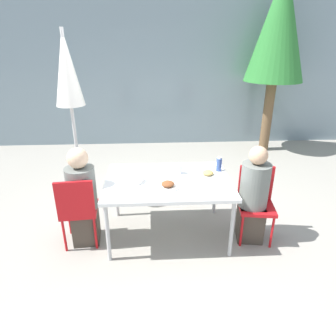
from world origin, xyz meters
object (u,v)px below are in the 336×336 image
(person_left, at_px, (83,199))
(closed_umbrella, at_px, (68,79))
(drinking_cup, at_px, (179,169))
(tree_behind_left, at_px, (279,26))
(chair_left, at_px, (78,207))
(person_right, at_px, (253,197))
(salad_bowl, at_px, (135,180))
(bottle, at_px, (219,164))
(chair_right, at_px, (256,198))

(person_left, relative_size, closed_umbrella, 0.50)
(drinking_cup, distance_m, tree_behind_left, 3.89)
(chair_left, height_order, person_left, person_left)
(person_right, height_order, salad_bowl, person_right)
(chair_left, bearing_deg, closed_umbrella, 95.68)
(bottle, xyz_separation_m, tree_behind_left, (1.63, 2.76, 1.63))
(person_left, bearing_deg, tree_behind_left, 38.56)
(chair_left, distance_m, drinking_cup, 1.24)
(chair_left, bearing_deg, person_left, 58.03)
(person_left, relative_size, salad_bowl, 6.14)
(chair_right, xyz_separation_m, drinking_cup, (-0.89, 0.24, 0.28))
(person_left, xyz_separation_m, closed_umbrella, (-0.21, 0.84, 1.22))
(person_left, bearing_deg, drinking_cup, 8.03)
(chair_left, distance_m, tree_behind_left, 4.95)
(salad_bowl, bearing_deg, closed_umbrella, 136.16)
(tree_behind_left, bearing_deg, drinking_cup, -127.04)
(chair_right, xyz_separation_m, person_right, (-0.06, -0.07, 0.05))
(drinking_cup, xyz_separation_m, salad_bowl, (-0.52, -0.20, -0.03))
(closed_umbrella, bearing_deg, bottle, -16.10)
(bottle, distance_m, tree_behind_left, 3.59)
(person_left, height_order, salad_bowl, person_left)
(bottle, height_order, tree_behind_left, tree_behind_left)
(chair_left, relative_size, tree_behind_left, 0.25)
(person_right, relative_size, closed_umbrella, 0.50)
(chair_left, relative_size, salad_bowl, 4.55)
(chair_right, relative_size, closed_umbrella, 0.37)
(drinking_cup, relative_size, tree_behind_left, 0.03)
(person_left, relative_size, bottle, 6.56)
(bottle, bearing_deg, salad_bowl, -165.80)
(chair_left, xyz_separation_m, salad_bowl, (0.64, 0.14, 0.25))
(chair_right, distance_m, drinking_cup, 0.96)
(person_left, distance_m, tree_behind_left, 4.84)
(person_left, relative_size, drinking_cup, 10.98)
(chair_right, relative_size, bottle, 4.86)
(salad_bowl, bearing_deg, person_left, -174.74)
(closed_umbrella, bearing_deg, salad_bowl, -43.84)
(drinking_cup, bearing_deg, closed_umbrella, 156.42)
(chair_left, relative_size, person_left, 0.74)
(person_left, distance_m, closed_umbrella, 1.50)
(person_right, height_order, tree_behind_left, tree_behind_left)
(person_right, bearing_deg, drinking_cup, -12.56)
(chair_right, xyz_separation_m, tree_behind_left, (1.23, 3.05, 1.94))
(person_right, bearing_deg, closed_umbrella, -14.29)
(chair_left, bearing_deg, tree_behind_left, 38.95)
(drinking_cup, xyz_separation_m, tree_behind_left, (2.12, 2.81, 1.66))
(chair_left, height_order, chair_right, same)
(person_left, height_order, person_right, same)
(chair_right, distance_m, person_right, 0.11)
(chair_right, distance_m, tree_behind_left, 3.82)
(person_left, relative_size, person_right, 1.00)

